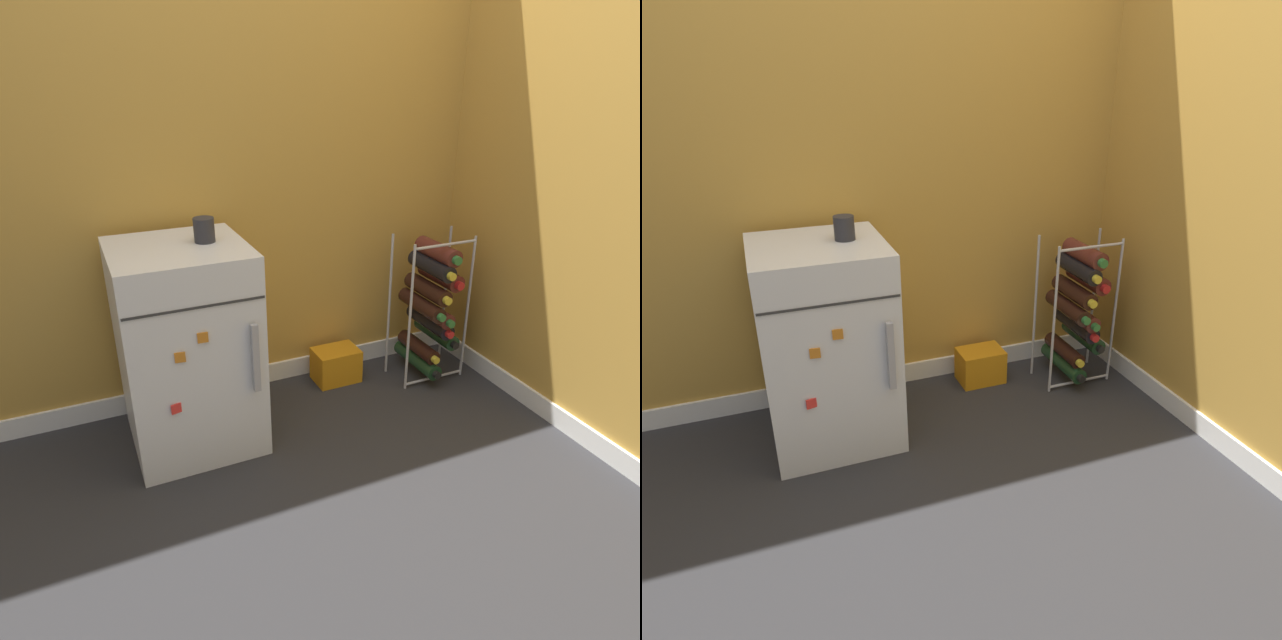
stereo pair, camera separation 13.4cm
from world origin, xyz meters
TOP-DOWN VIEW (x-y plane):
  - ground_plane at (0.00, 0.00)m, footprint 14.00×14.00m
  - wall_back at (0.00, 0.69)m, footprint 6.95×0.07m
  - mini_fridge at (-0.41, 0.36)m, footprint 0.48×0.50m
  - wine_rack at (0.72, 0.41)m, footprint 0.32×0.33m
  - soda_box at (0.30, 0.53)m, footprint 0.21×0.15m
  - fridge_top_cup at (-0.30, 0.38)m, footprint 0.07×0.07m

SIDE VIEW (x-z plane):
  - ground_plane at x=0.00m, z-range 0.00..0.00m
  - soda_box at x=0.30m, z-range 0.00..0.16m
  - wine_rack at x=0.72m, z-range 0.01..0.70m
  - mini_fridge at x=-0.41m, z-range 0.00..0.80m
  - fridge_top_cup at x=-0.30m, z-range 0.80..0.88m
  - wall_back at x=0.00m, z-range -0.01..2.49m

